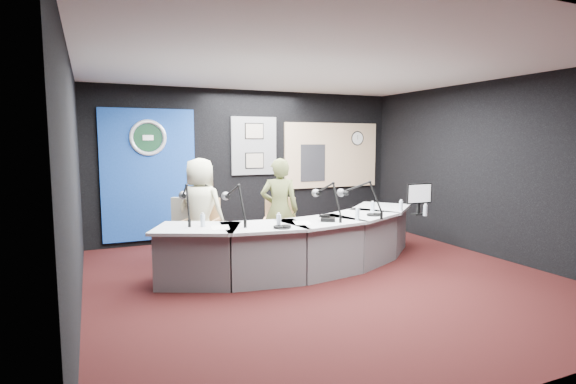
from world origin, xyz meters
name	(u,v)px	position (x,y,z in m)	size (l,w,h in m)	color
ground	(325,278)	(0.00, 0.00, 0.00)	(6.00, 6.00, 0.00)	black
ceiling	(328,66)	(0.00, 0.00, 2.80)	(6.00, 6.00, 0.02)	silver
wall_back	(251,164)	(0.00, 3.00, 1.40)	(6.00, 0.02, 2.80)	black
wall_front	(531,204)	(0.00, -3.00, 1.40)	(6.00, 0.02, 2.80)	black
wall_left	(74,184)	(-3.00, 0.00, 1.40)	(0.02, 6.00, 2.80)	black
wall_right	(493,169)	(3.00, 0.00, 1.40)	(0.02, 6.00, 2.80)	black
broadcast_desk	(304,243)	(-0.05, 0.55, 0.38)	(4.50, 1.90, 0.75)	silver
backdrop_panel	(149,175)	(-1.90, 2.97, 1.25)	(1.60, 0.05, 2.30)	navy
agency_seal	(148,138)	(-1.90, 2.93, 1.90)	(0.63, 0.63, 0.07)	silver
seal_center	(148,138)	(-1.90, 2.94, 1.90)	(0.48, 0.48, 0.01)	black
pinboard	(254,146)	(0.05, 2.97, 1.75)	(0.90, 0.04, 1.10)	slate
framed_photo_upper	(254,131)	(0.05, 2.94, 2.03)	(0.34, 0.02, 0.27)	gray
framed_photo_lower	(255,161)	(0.05, 2.94, 1.47)	(0.34, 0.02, 0.27)	gray
booth_window_frame	(332,155)	(1.75, 2.97, 1.55)	(2.12, 0.06, 1.32)	tan
booth_glow	(332,155)	(1.75, 2.96, 1.55)	(2.00, 0.02, 1.20)	#FFE9A1
equipment_rack	(313,163)	(1.30, 2.94, 1.40)	(0.55, 0.02, 0.75)	black
wall_clock	(357,138)	(2.35, 2.94, 1.90)	(0.28, 0.28, 0.01)	white
armchair_left	(201,227)	(-1.33, 1.56, 0.53)	(0.60, 0.60, 1.06)	tan
armchair_right	(280,233)	(-0.21, 1.09, 0.43)	(0.49, 0.49, 0.87)	tan
draped_jacket	(188,220)	(-1.48, 1.77, 0.62)	(0.50, 0.10, 0.70)	#6C695B
person_man	(200,210)	(-1.33, 1.56, 0.80)	(0.78, 0.51, 1.59)	beige
person_woman	(280,210)	(-0.21, 1.09, 0.79)	(0.58, 0.38, 1.59)	brown
computer_monitor	(419,193)	(1.61, 0.09, 1.07)	(0.42, 0.02, 0.28)	black
desk_phone	(328,219)	(0.11, 0.15, 0.78)	(0.20, 0.16, 0.05)	black
headphones_near	(374,214)	(0.96, 0.28, 0.77)	(0.22, 0.22, 0.04)	black
headphones_far	(282,227)	(-0.65, -0.04, 0.77)	(0.24, 0.24, 0.04)	black
paper_stack	(220,227)	(-1.36, 0.30, 0.75)	(0.22, 0.31, 0.00)	white
notepad	(302,223)	(-0.27, 0.17, 0.75)	(0.21, 0.30, 0.00)	white
boom_mic_a	(186,201)	(-1.69, 0.81, 1.05)	(0.16, 0.74, 0.60)	black
boom_mic_b	(235,201)	(-1.11, 0.48, 1.05)	(0.19, 0.74, 0.60)	black
boom_mic_c	(328,198)	(0.18, 0.29, 1.05)	(0.18, 0.74, 0.60)	black
boom_mic_d	(361,197)	(0.69, 0.24, 1.05)	(0.49, 0.62, 0.60)	black
water_bottles	(321,214)	(0.05, 0.24, 0.84)	(3.24, 0.61, 0.18)	silver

